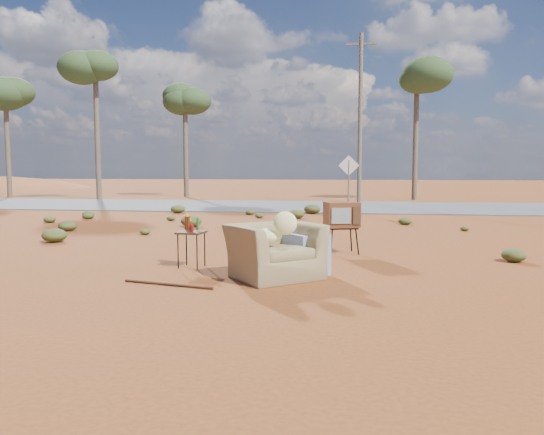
# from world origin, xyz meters

# --- Properties ---
(ground) EXTENTS (140.00, 140.00, 0.00)m
(ground) POSITION_xyz_m (0.00, 0.00, 0.00)
(ground) COLOR brown
(ground) RESTS_ON ground
(highway) EXTENTS (140.00, 7.00, 0.04)m
(highway) POSITION_xyz_m (0.00, 15.00, 0.02)
(highway) COLOR #565659
(highway) RESTS_ON ground
(armchair) EXTENTS (1.63, 1.69, 1.13)m
(armchair) POSITION_xyz_m (0.46, -0.15, 0.53)
(armchair) COLOR olive
(armchair) RESTS_ON ground
(tv_unit) EXTENTS (0.76, 0.67, 1.03)m
(tv_unit) POSITION_xyz_m (1.38, 2.30, 0.76)
(tv_unit) COLOR black
(tv_unit) RESTS_ON ground
(side_table) EXTENTS (0.48, 0.48, 0.88)m
(side_table) POSITION_xyz_m (-1.18, 0.47, 0.64)
(side_table) COLOR #382414
(side_table) RESTS_ON ground
(rusty_bar) EXTENTS (1.44, 0.37, 0.04)m
(rusty_bar) POSITION_xyz_m (-1.07, -1.01, 0.02)
(rusty_bar) COLOR #492713
(rusty_bar) RESTS_ON ground
(road_sign) EXTENTS (0.78, 0.06, 2.19)m
(road_sign) POSITION_xyz_m (1.50, 12.00, 1.50)
(road_sign) COLOR brown
(road_sign) RESTS_ON ground
(eucalyptus_far_left) EXTENTS (3.20, 3.20, 7.10)m
(eucalyptus_far_left) POSITION_xyz_m (-18.00, 20.00, 5.94)
(eucalyptus_far_left) COLOR brown
(eucalyptus_far_left) RESTS_ON ground
(eucalyptus_left) EXTENTS (3.20, 3.20, 8.10)m
(eucalyptus_left) POSITION_xyz_m (-12.00, 19.00, 6.92)
(eucalyptus_left) COLOR brown
(eucalyptus_left) RESTS_ON ground
(eucalyptus_near_left) EXTENTS (3.20, 3.20, 6.60)m
(eucalyptus_near_left) POSITION_xyz_m (-8.00, 22.00, 5.45)
(eucalyptus_near_left) COLOR brown
(eucalyptus_near_left) RESTS_ON ground
(eucalyptus_center) EXTENTS (3.20, 3.20, 7.60)m
(eucalyptus_center) POSITION_xyz_m (5.00, 21.00, 6.43)
(eucalyptus_center) COLOR brown
(eucalyptus_center) RESTS_ON ground
(utility_pole_center) EXTENTS (1.40, 0.20, 8.00)m
(utility_pole_center) POSITION_xyz_m (2.00, 17.50, 4.15)
(utility_pole_center) COLOR brown
(utility_pole_center) RESTS_ON ground
(scrub_patch) EXTENTS (17.49, 8.07, 0.33)m
(scrub_patch) POSITION_xyz_m (-0.82, 4.41, 0.14)
(scrub_patch) COLOR #4E5625
(scrub_patch) RESTS_ON ground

